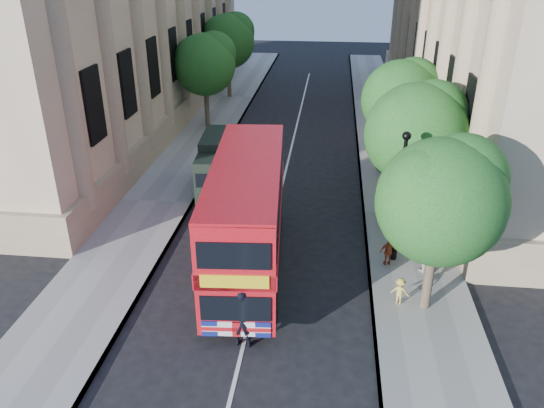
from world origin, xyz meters
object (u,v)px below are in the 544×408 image
(double_decker_bus, at_px, (247,214))
(police_constable, at_px, (242,318))
(box_van, at_px, (222,166))
(woman_pedestrian, at_px, (427,252))
(lamp_post, at_px, (399,203))

(double_decker_bus, distance_m, police_constable, 4.58)
(box_van, xyz_separation_m, woman_pedestrian, (8.99, -6.49, -0.43))
(box_van, xyz_separation_m, police_constable, (2.88, -11.21, -0.33))
(box_van, bearing_deg, double_decker_bus, -74.99)
(box_van, height_order, woman_pedestrian, box_van)
(woman_pedestrian, bearing_deg, double_decker_bus, 1.55)
(police_constable, bearing_deg, lamp_post, -131.32)
(lamp_post, distance_m, police_constable, 7.58)
(box_van, bearing_deg, police_constable, -79.65)
(lamp_post, xyz_separation_m, double_decker_bus, (-5.53, -1.12, -0.19))
(lamp_post, bearing_deg, woman_pedestrian, -34.77)
(double_decker_bus, bearing_deg, police_constable, -87.66)
(lamp_post, xyz_separation_m, police_constable, (-5.01, -5.48, -1.48))
(police_constable, bearing_deg, double_decker_bus, -82.19)
(lamp_post, relative_size, woman_pedestrian, 3.20)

